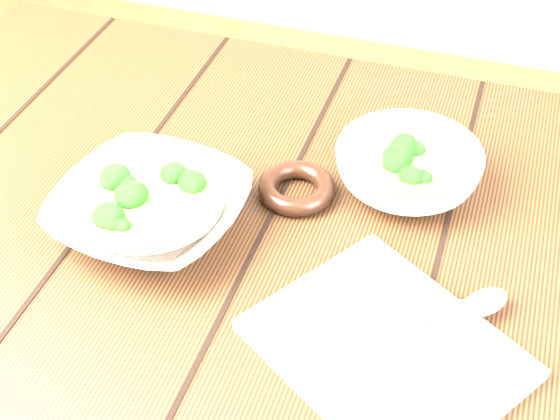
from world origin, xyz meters
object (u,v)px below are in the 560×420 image
table (280,303)px  soup_bowl_back (408,168)px  soup_bowl_front (151,209)px  trivet (297,188)px  napkin (386,348)px

table → soup_bowl_back: bearing=47.2°
soup_bowl_front → soup_bowl_back: bearing=31.9°
table → trivet: (-0.00, 0.07, 0.13)m
soup_bowl_back → napkin: soup_bowl_back is taller
soup_bowl_front → napkin: (0.30, -0.09, -0.02)m
soup_bowl_front → soup_bowl_back: 0.31m
soup_bowl_back → table: bearing=-132.8°
table → trivet: 0.15m
table → napkin: (0.15, -0.13, 0.13)m
trivet → soup_bowl_back: bearing=25.2°
table → soup_bowl_front: (-0.14, -0.03, 0.15)m
trivet → table: bearing=-87.8°
table → soup_bowl_back: (0.12, 0.13, 0.15)m
table → soup_bowl_back: soup_bowl_back is taller
table → trivet: size_ratio=12.78×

